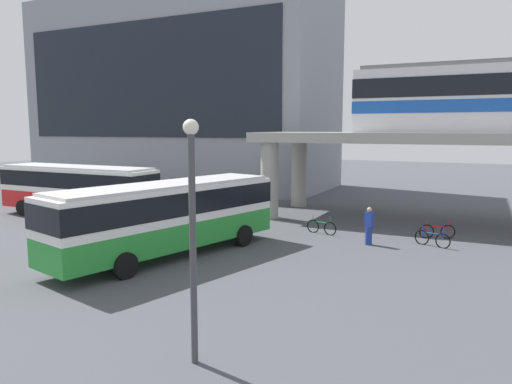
# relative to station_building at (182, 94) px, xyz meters

# --- Properties ---
(ground_plane) EXTENTS (120.00, 120.00, 0.00)m
(ground_plane) POSITION_rel_station_building_xyz_m (13.76, -14.90, -8.93)
(ground_plane) COLOR #47494F
(station_building) EXTENTS (29.12, 12.13, 17.86)m
(station_building) POSITION_rel_station_building_xyz_m (0.00, 0.00, 0.00)
(station_building) COLOR gray
(station_building) RESTS_ON ground_plane
(bus_main) EXTENTS (5.29, 11.32, 3.22)m
(bus_main) POSITION_rel_station_building_xyz_m (15.03, -23.54, -6.94)
(bus_main) COLOR #268C33
(bus_main) RESTS_ON ground_plane
(bus_secondary) EXTENTS (11.08, 2.89, 3.22)m
(bus_secondary) POSITION_rel_station_building_xyz_m (4.23, -18.17, -6.94)
(bus_secondary) COLOR red
(bus_secondary) RESTS_ON ground_plane
(bicycle_red) EXTENTS (1.71, 0.66, 1.04)m
(bicycle_red) POSITION_rel_station_building_xyz_m (25.30, -14.82, -8.57)
(bicycle_red) COLOR black
(bicycle_red) RESTS_ON ground_plane
(bicycle_blue) EXTENTS (1.69, 0.71, 1.04)m
(bicycle_blue) POSITION_rel_station_building_xyz_m (25.24, -16.69, -8.57)
(bicycle_blue) COLOR black
(bicycle_blue) RESTS_ON ground_plane
(bicycle_green) EXTENTS (1.76, 0.47, 1.04)m
(bicycle_green) POSITION_rel_station_building_xyz_m (19.66, -16.33, -8.57)
(bicycle_green) COLOR black
(bicycle_green) RESTS_ON ground_plane
(pedestrian_waiting_near_stop) EXTENTS (0.47, 0.40, 1.82)m
(pedestrian_waiting_near_stop) POSITION_rel_station_building_xyz_m (22.44, -17.66, -8.07)
(pedestrian_waiting_near_stop) COLOR navy
(pedestrian_waiting_near_stop) RESTS_ON ground_plane
(lamp_post) EXTENTS (0.36, 0.36, 5.74)m
(lamp_post) POSITION_rel_station_building_xyz_m (21.27, -31.20, -5.51)
(lamp_post) COLOR #3F3F44
(lamp_post) RESTS_ON ground_plane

